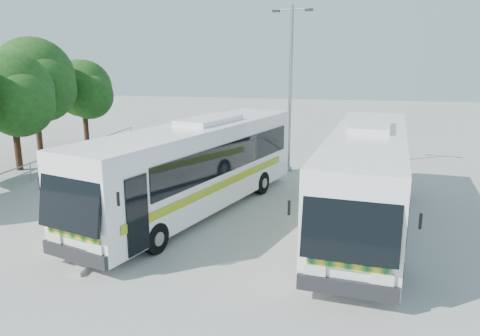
% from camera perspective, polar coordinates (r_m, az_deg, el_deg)
% --- Properties ---
extents(ground, '(100.00, 100.00, 0.00)m').
position_cam_1_polar(ground, '(18.98, -4.13, -5.69)').
color(ground, '#969691').
rests_on(ground, ground).
extents(kerb_divider, '(0.40, 16.00, 0.15)m').
position_cam_1_polar(kerb_divider, '(21.45, -8.62, -3.29)').
color(kerb_divider, '#B2B2AD').
rests_on(kerb_divider, ground).
extents(railing, '(0.06, 22.00, 1.00)m').
position_cam_1_polar(railing, '(26.52, -22.96, 0.55)').
color(railing, gray).
rests_on(railing, ground).
extents(tree_far_c, '(4.97, 4.69, 6.49)m').
position_cam_1_polar(tree_far_c, '(28.15, -25.98, 8.23)').
color(tree_far_c, '#382314').
rests_on(tree_far_c, ground).
extents(tree_far_d, '(5.62, 5.30, 7.33)m').
position_cam_1_polar(tree_far_d, '(31.80, -23.77, 9.94)').
color(tree_far_d, '#382314').
rests_on(tree_far_d, ground).
extents(tree_far_e, '(4.54, 4.28, 5.92)m').
position_cam_1_polar(tree_far_e, '(35.28, -18.49, 9.15)').
color(tree_far_e, '#382314').
rests_on(tree_far_e, ground).
extents(coach_main, '(6.28, 12.96, 3.55)m').
position_cam_1_polar(coach_main, '(18.81, -5.48, 0.29)').
color(coach_main, white).
rests_on(coach_main, ground).
extents(coach_adjacent, '(4.00, 12.94, 3.53)m').
position_cam_1_polar(coach_adjacent, '(17.83, 15.09, -0.91)').
color(coach_adjacent, white).
rests_on(coach_adjacent, ground).
extents(lamppost, '(2.12, 0.63, 8.73)m').
position_cam_1_polar(lamppost, '(25.29, 6.16, 10.32)').
color(lamppost, '#93969B').
rests_on(lamppost, ground).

